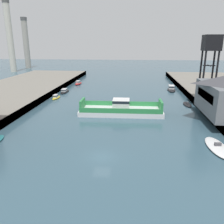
{
  "coord_description": "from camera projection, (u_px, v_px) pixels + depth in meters",
  "views": [
    {
      "loc": [
        4.29,
        -29.93,
        15.86
      ],
      "look_at": [
        0.0,
        16.06,
        2.0
      ],
      "focal_mm": 37.08,
      "sensor_mm": 36.0,
      "label": 1
    }
  ],
  "objects": [
    {
      "name": "smokestack_distant_a",
      "position": [
        26.0,
        42.0,
        147.15
      ],
      "size": [
        3.79,
        3.79,
        31.15
      ],
      "color": "#9E998E",
      "rests_on": "ground"
    },
    {
      "name": "moored_boat_far_left",
      "position": [
        65.0,
        91.0,
        76.77
      ],
      "size": [
        2.15,
        6.92,
        1.29
      ],
      "color": "black",
      "rests_on": "ground"
    },
    {
      "name": "moored_boat_far_right",
      "position": [
        217.0,
        147.0,
        36.02
      ],
      "size": [
        3.08,
        8.17,
        1.0
      ],
      "color": "white",
      "rests_on": "ground"
    },
    {
      "name": "moored_boat_near_left",
      "position": [
        78.0,
        83.0,
        91.93
      ],
      "size": [
        2.32,
        6.36,
        1.47
      ],
      "color": "red",
      "rests_on": "ground"
    },
    {
      "name": "smokestack_distant_b",
      "position": [
        9.0,
        35.0,
        125.83
      ],
      "size": [
        3.63,
        3.63,
        37.99
      ],
      "color": "beige",
      "rests_on": "ground"
    },
    {
      "name": "moored_boat_near_right",
      "position": [
        56.0,
        97.0,
        68.41
      ],
      "size": [
        1.77,
        5.14,
        1.22
      ],
      "color": "yellow",
      "rests_on": "ground"
    },
    {
      "name": "moored_boat_upstream_a",
      "position": [
        171.0,
        88.0,
        80.41
      ],
      "size": [
        3.38,
        8.52,
        1.67
      ],
      "color": "black",
      "rests_on": "ground"
    },
    {
      "name": "chain_ferry",
      "position": [
        121.0,
        109.0,
        53.46
      ],
      "size": [
        19.18,
        6.98,
        3.48
      ],
      "color": "silver",
      "rests_on": "ground"
    },
    {
      "name": "ground_plane",
      "position": [
        102.0,
        157.0,
        33.48
      ],
      "size": [
        400.0,
        400.0,
        0.0
      ],
      "primitive_type": "plane",
      "color": "#385666"
    },
    {
      "name": "crane_tower",
      "position": [
        211.0,
        48.0,
        54.26
      ],
      "size": [
        3.8,
        3.8,
        15.9
      ],
      "color": "black",
      "rests_on": "quay_right"
    },
    {
      "name": "moored_boat_mid_left",
      "position": [
        187.0,
        104.0,
        61.3
      ],
      "size": [
        1.86,
        5.69,
        0.89
      ],
      "color": "black",
      "rests_on": "ground"
    }
  ]
}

